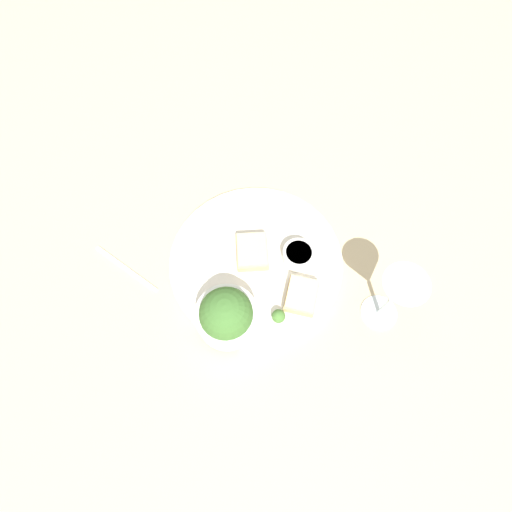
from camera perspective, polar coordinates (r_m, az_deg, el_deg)
ground_plane at (r=0.82m, az=0.00°, el=-0.99°), size 4.00×4.00×0.00m
dinner_plate at (r=0.82m, az=0.00°, el=-0.79°), size 0.35×0.35×0.01m
salad_bowl at (r=0.73m, az=-4.25°, el=-8.43°), size 0.12×0.12×0.10m
sauce_ramekin at (r=0.80m, az=6.04°, el=0.36°), size 0.06×0.06×0.03m
cheese_toast_near at (r=0.80m, az=-0.56°, el=0.64°), size 0.08×0.06×0.03m
cheese_toast_far at (r=0.77m, az=6.50°, el=-5.64°), size 0.08×0.08×0.03m
wine_glass at (r=0.72m, az=19.56°, el=-5.05°), size 0.08×0.08×0.16m
garnish at (r=0.76m, az=3.24°, el=-8.57°), size 0.03×0.03×0.03m
fork at (r=0.86m, az=-18.06°, el=-1.37°), size 0.11×0.13×0.01m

